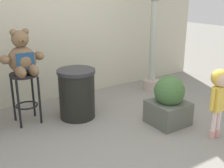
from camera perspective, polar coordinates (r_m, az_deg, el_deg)
name	(u,v)px	position (r m, az deg, el deg)	size (l,w,h in m)	color
ground_plane	(127,147)	(3.40, 3.12, -12.71)	(24.00, 24.00, 0.00)	gray
building_wall	(51,4)	(4.81, -12.34, 15.75)	(6.15, 0.30, 3.14)	beige
bar_stool_with_teddy	(25,88)	(3.98, -17.42, -0.74)	(0.38, 0.38, 0.72)	black
teddy_bear	(23,58)	(3.84, -17.89, 5.13)	(0.57, 0.51, 0.60)	brown
child_walking	(220,89)	(3.58, 21.21, -0.98)	(0.28, 0.22, 0.89)	#DA9D92
trash_bin	(77,93)	(4.04, -7.22, -1.94)	(0.54, 0.54, 0.72)	black
lamppost	(154,29)	(5.10, 8.54, 11.01)	(0.30, 0.30, 2.83)	#B4A096
planter_with_shrub	(169,102)	(3.90, 11.53, -3.70)	(0.49, 0.49, 0.69)	#565B50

